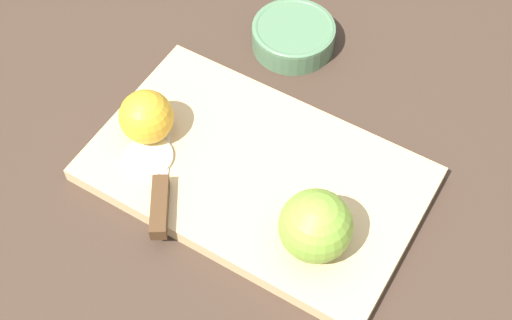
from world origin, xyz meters
The scene contains 7 objects.
ground_plane centered at (0.00, 0.00, 0.00)m, with size 4.00×4.00×0.00m, color #38281E.
cutting_board centered at (0.00, 0.00, 0.01)m, with size 0.44×0.32×0.02m.
apple_half_left centered at (-0.10, 0.08, 0.06)m, with size 0.08×0.08×0.08m.
apple_half_right centered at (0.15, -0.01, 0.05)m, with size 0.07×0.07×0.07m.
knife centered at (0.09, 0.08, 0.03)m, with size 0.08×0.17×0.02m.
apple_slice centered at (0.13, 0.03, 0.02)m, with size 0.06×0.06×0.01m.
bowl centered at (0.03, -0.23, 0.02)m, with size 0.12×0.12×0.04m.
Camera 1 is at (-0.16, 0.46, 0.74)m, focal length 50.00 mm.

